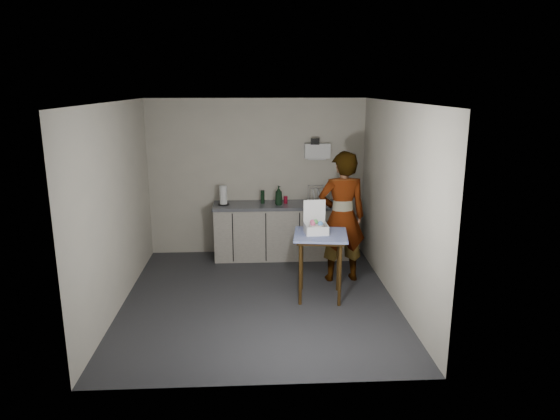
{
  "coord_description": "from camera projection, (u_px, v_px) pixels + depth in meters",
  "views": [
    {
      "loc": [
        -0.06,
        -6.24,
        2.8
      ],
      "look_at": [
        0.3,
        0.45,
        1.12
      ],
      "focal_mm": 32.0,
      "sensor_mm": 36.0,
      "label": 1
    }
  ],
  "objects": [
    {
      "name": "dark_bottle",
      "position": [
        263.0,
        197.0,
        8.19
      ],
      "size": [
        0.06,
        0.06,
        0.22
      ],
      "primitive_type": "cylinder",
      "color": "black",
      "rests_on": "kitchen_counter"
    },
    {
      "name": "ceiling",
      "position": [
        257.0,
        102.0,
        6.1
      ],
      "size": [
        3.6,
        4.0,
        0.01
      ],
      "primitive_type": "cube",
      "color": "white",
      "rests_on": "wall_back"
    },
    {
      "name": "side_table",
      "position": [
        320.0,
        242.0,
        6.6
      ],
      "size": [
        0.77,
        0.77,
        0.9
      ],
      "rotation": [
        0.0,
        0.0,
        -0.13
      ],
      "color": "#37210C",
      "rests_on": "ground"
    },
    {
      "name": "soda_can",
      "position": [
        286.0,
        200.0,
        8.2
      ],
      "size": [
        0.06,
        0.06,
        0.12
      ],
      "primitive_type": "cylinder",
      "color": "red",
      "rests_on": "kitchen_counter"
    },
    {
      "name": "standing_man",
      "position": [
        342.0,
        217.0,
        7.18
      ],
      "size": [
        0.74,
        0.52,
        1.91
      ],
      "primitive_type": "imported",
      "rotation": [
        0.0,
        0.0,
        3.23
      ],
      "color": "#B2A593",
      "rests_on": "ground"
    },
    {
      "name": "wall_back",
      "position": [
        257.0,
        177.0,
        8.34
      ],
      "size": [
        3.6,
        0.02,
        2.6
      ],
      "primitive_type": "cube",
      "color": "beige",
      "rests_on": "ground"
    },
    {
      "name": "dish_rack",
      "position": [
        319.0,
        199.0,
        8.25
      ],
      "size": [
        0.39,
        0.29,
        0.27
      ],
      "color": "silver",
      "rests_on": "kitchen_counter"
    },
    {
      "name": "ground",
      "position": [
        259.0,
        299.0,
        6.73
      ],
      "size": [
        4.0,
        4.0,
        0.0
      ],
      "primitive_type": "plane",
      "color": "#2B2C30",
      "rests_on": "ground"
    },
    {
      "name": "wall_shelf",
      "position": [
        317.0,
        151.0,
        8.22
      ],
      "size": [
        0.42,
        0.18,
        0.37
      ],
      "color": "white",
      "rests_on": "ground"
    },
    {
      "name": "kitchen_counter",
      "position": [
        282.0,
        232.0,
        8.29
      ],
      "size": [
        2.24,
        0.62,
        0.91
      ],
      "color": "black",
      "rests_on": "ground"
    },
    {
      "name": "wall_right",
      "position": [
        395.0,
        203.0,
        6.51
      ],
      "size": [
        0.02,
        4.0,
        2.6
      ],
      "primitive_type": "cube",
      "color": "beige",
      "rests_on": "ground"
    },
    {
      "name": "wall_left",
      "position": [
        117.0,
        207.0,
        6.32
      ],
      "size": [
        0.02,
        4.0,
        2.6
      ],
      "primitive_type": "cube",
      "color": "beige",
      "rests_on": "ground"
    },
    {
      "name": "bakery_box",
      "position": [
        316.0,
        226.0,
        6.6
      ],
      "size": [
        0.31,
        0.32,
        0.42
      ],
      "rotation": [
        0.0,
        0.0,
        0.05
      ],
      "color": "white",
      "rests_on": "side_table"
    },
    {
      "name": "paper_towel",
      "position": [
        223.0,
        196.0,
        8.07
      ],
      "size": [
        0.18,
        0.18,
        0.31
      ],
      "color": "black",
      "rests_on": "kitchen_counter"
    },
    {
      "name": "soap_bottle",
      "position": [
        279.0,
        195.0,
        8.06
      ],
      "size": [
        0.16,
        0.16,
        0.32
      ],
      "primitive_type": "imported",
      "rotation": [
        0.0,
        0.0,
        0.35
      ],
      "color": "black",
      "rests_on": "kitchen_counter"
    }
  ]
}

